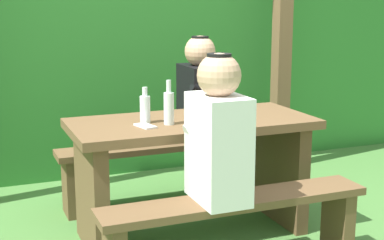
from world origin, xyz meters
TOP-DOWN VIEW (x-y plane):
  - ground_plane at (0.00, 0.00)m, footprint 12.00×12.00m
  - hedge_backdrop at (0.00, 1.76)m, footprint 6.40×0.85m
  - pergola_post_right at (1.18, 1.01)m, footprint 0.12×0.12m
  - picnic_table at (0.00, 0.00)m, footprint 1.40×0.64m
  - bench_near at (0.00, -0.58)m, footprint 1.40×0.24m
  - bench_far at (0.00, 0.58)m, footprint 1.40×0.24m
  - person_white_shirt at (-0.10, -0.58)m, footprint 0.25×0.35m
  - person_black_coat at (0.29, 0.58)m, footprint 0.25×0.35m
  - drinking_glass at (0.01, -0.10)m, footprint 0.08×0.08m
  - bottle_left at (0.19, 0.04)m, footprint 0.06×0.06m
  - bottle_right at (-0.17, -0.08)m, footprint 0.06×0.06m
  - bottle_center at (-0.28, 0.01)m, footprint 0.06×0.06m
  - cell_phone at (-0.31, -0.09)m, footprint 0.10×0.15m

SIDE VIEW (x-z plane):
  - ground_plane at x=0.00m, z-range 0.00..0.00m
  - bench_near at x=0.00m, z-range 0.09..0.52m
  - bench_far at x=0.00m, z-range 0.09..0.52m
  - picnic_table at x=0.00m, z-range 0.13..0.83m
  - cell_phone at x=-0.31m, z-range 0.70..0.71m
  - drinking_glass at x=0.01m, z-range 0.70..0.80m
  - person_white_shirt at x=-0.10m, z-range 0.39..1.11m
  - person_black_coat at x=0.29m, z-range 0.39..1.11m
  - bottle_center at x=-0.28m, z-range 0.69..0.89m
  - bottle_left at x=0.19m, z-range 0.68..0.90m
  - bottle_right at x=-0.17m, z-range 0.68..0.93m
  - hedge_backdrop at x=0.00m, z-range 0.00..1.76m
  - pergola_post_right at x=1.18m, z-range 0.00..2.12m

